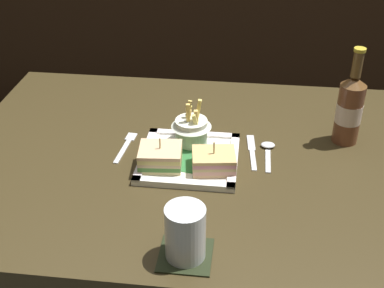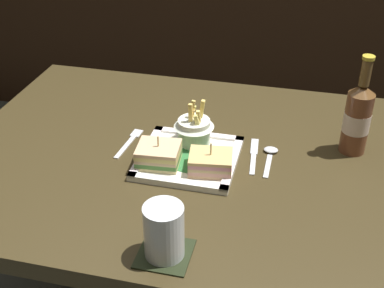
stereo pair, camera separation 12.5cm
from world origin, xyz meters
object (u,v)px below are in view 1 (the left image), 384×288
(fork, at_px, (126,146))
(spoon, at_px, (268,149))
(sandwich_half_right, at_px, (214,161))
(beer_bottle, at_px, (350,108))
(dining_table, at_px, (195,194))
(square_plate, at_px, (189,158))
(sandwich_half_left, at_px, (160,157))
(knife, at_px, (252,150))
(fries_cup, at_px, (191,127))
(water_glass, at_px, (185,236))

(fork, distance_m, spoon, 0.35)
(sandwich_half_right, relative_size, fork, 0.75)
(beer_bottle, distance_m, spoon, 0.22)
(dining_table, height_order, square_plate, square_plate)
(square_plate, relative_size, beer_bottle, 0.93)
(sandwich_half_left, distance_m, knife, 0.24)
(square_plate, bearing_deg, spoon, 19.87)
(square_plate, distance_m, beer_bottle, 0.41)
(sandwich_half_right, bearing_deg, beer_bottle, 29.43)
(dining_table, bearing_deg, beer_bottle, 17.18)
(fries_cup, distance_m, beer_bottle, 0.39)
(sandwich_half_right, height_order, fries_cup, fries_cup)
(square_plate, height_order, knife, square_plate)
(fries_cup, bearing_deg, sandwich_half_left, -118.59)
(sandwich_half_left, relative_size, beer_bottle, 0.42)
(sandwich_half_left, height_order, spoon, sandwich_half_left)
(dining_table, bearing_deg, fries_cup, 108.07)
(sandwich_half_left, bearing_deg, spoon, 23.37)
(beer_bottle, bearing_deg, dining_table, -162.82)
(dining_table, relative_size, knife, 7.41)
(square_plate, distance_m, fries_cup, 0.08)
(square_plate, bearing_deg, knife, 22.59)
(knife, bearing_deg, sandwich_half_left, -154.19)
(spoon, bearing_deg, sandwich_half_right, -139.38)
(spoon, bearing_deg, beer_bottle, 20.44)
(sandwich_half_left, distance_m, spoon, 0.27)
(sandwich_half_right, relative_size, beer_bottle, 0.43)
(water_glass, height_order, spoon, water_glass)
(beer_bottle, height_order, knife, beer_bottle)
(sandwich_half_right, xyz_separation_m, knife, (0.09, 0.10, -0.03))
(beer_bottle, height_order, spoon, beer_bottle)
(fork, bearing_deg, sandwich_half_left, -40.01)
(fork, bearing_deg, sandwich_half_right, -20.93)
(sandwich_half_left, height_order, fries_cup, fries_cup)
(square_plate, xyz_separation_m, sandwich_half_right, (0.06, -0.04, 0.02))
(dining_table, relative_size, spoon, 9.13)
(dining_table, distance_m, sandwich_half_left, 0.18)
(sandwich_half_left, bearing_deg, knife, 25.81)
(beer_bottle, distance_m, fork, 0.56)
(square_plate, bearing_deg, sandwich_half_right, -32.86)
(fries_cup, height_order, fork, fries_cup)
(fries_cup, height_order, spoon, fries_cup)
(fries_cup, height_order, beer_bottle, beer_bottle)
(square_plate, xyz_separation_m, beer_bottle, (0.38, 0.14, 0.09))
(square_plate, height_order, sandwich_half_right, sandwich_half_right)
(knife, relative_size, spoon, 1.23)
(fries_cup, height_order, knife, fries_cup)
(dining_table, height_order, water_glass, water_glass)
(square_plate, xyz_separation_m, knife, (0.15, 0.06, -0.01))
(fries_cup, xyz_separation_m, knife, (0.15, -0.01, -0.05))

